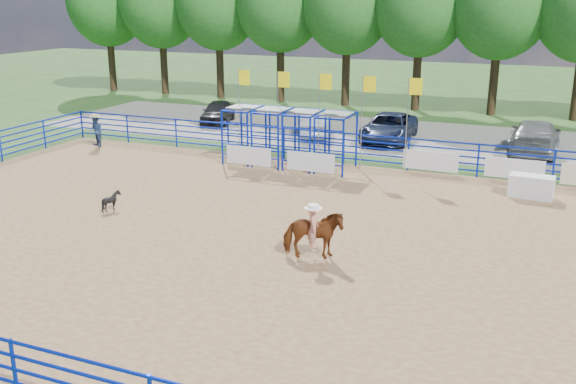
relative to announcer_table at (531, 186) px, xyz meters
The scene contains 13 objects.
ground 11.39m from the announcer_table, 136.61° to the right, with size 120.00×120.00×0.00m, color #315321.
arena_dirt 11.39m from the announcer_table, 136.61° to the right, with size 30.00×20.00×0.02m, color #916E48.
gravel_strip 12.37m from the announcer_table, 132.00° to the left, with size 40.00×10.00×0.01m, color gray.
announcer_table is the anchor object (origin of this frame).
horse_and_rider 10.55m from the announcer_table, 122.65° to the right, with size 1.94×1.35×2.33m.
calf 15.86m from the announcer_table, 151.69° to the right, with size 0.59×0.66×0.73m, color black.
spectator_cowboy 21.12m from the announcer_table, behind, with size 0.98×0.91×1.67m.
car_a 20.46m from the announcer_table, 154.42° to the left, with size 1.61×4.00×1.36m, color black.
car_b 13.88m from the announcer_table, 146.70° to the left, with size 1.48×4.25×1.40m, color #96989F.
car_c 10.88m from the announcer_table, 133.87° to the left, with size 2.43×5.27×1.46m, color #161E39.
car_d 7.89m from the announcer_table, 91.49° to the left, with size 2.29×5.63×1.63m, color slate.
perimeter_fence 11.38m from the announcer_table, 136.61° to the right, with size 30.10×20.10×1.50m.
chute_assembly 10.25m from the announcer_table, behind, with size 19.32×2.41×4.20m.
Camera 1 is at (8.64, -17.64, 7.48)m, focal length 40.00 mm.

